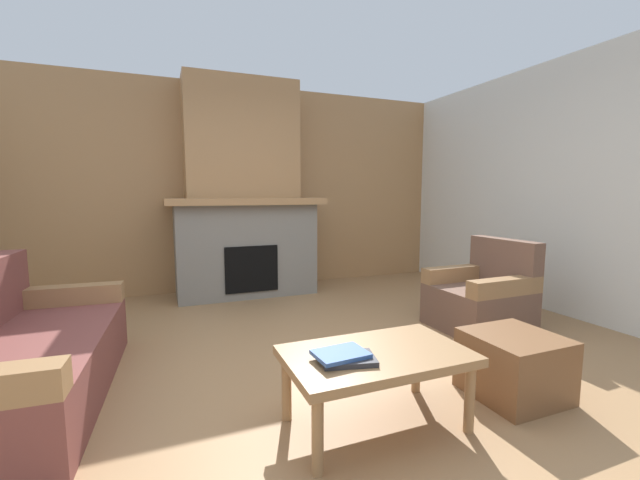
# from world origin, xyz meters

# --- Properties ---
(ground) EXTENTS (9.00, 9.00, 0.00)m
(ground) POSITION_xyz_m (0.00, 0.00, 0.00)
(ground) COLOR #9E754C
(wall_back_wood_panel) EXTENTS (6.00, 0.12, 2.70)m
(wall_back_wood_panel) POSITION_xyz_m (0.00, 3.00, 1.35)
(wall_back_wood_panel) COLOR #A87A4C
(wall_back_wood_panel) RESTS_ON ground
(wall_right_white) EXTENTS (0.12, 6.00, 2.70)m
(wall_right_white) POSITION_xyz_m (3.00, 0.00, 1.35)
(wall_right_white) COLOR silver
(wall_right_white) RESTS_ON ground
(fireplace) EXTENTS (1.90, 0.82, 2.70)m
(fireplace) POSITION_xyz_m (0.00, 2.62, 1.16)
(fireplace) COLOR gray
(fireplace) RESTS_ON ground
(couch) EXTENTS (0.94, 1.85, 0.85)m
(couch) POSITION_xyz_m (-1.83, 0.40, 0.29)
(couch) COLOR brown
(couch) RESTS_ON ground
(armchair) EXTENTS (0.77, 0.77, 0.85)m
(armchair) POSITION_xyz_m (1.83, 0.42, 0.29)
(armchair) COLOR brown
(armchair) RESTS_ON ground
(coffee_table) EXTENTS (1.00, 0.60, 0.43)m
(coffee_table) POSITION_xyz_m (0.07, -0.62, 0.38)
(coffee_table) COLOR #997047
(coffee_table) RESTS_ON ground
(ottoman) EXTENTS (0.52, 0.52, 0.40)m
(ottoman) POSITION_xyz_m (1.06, -0.65, 0.20)
(ottoman) COLOR brown
(ottoman) RESTS_ON ground
(book_stack_near_edge) EXTENTS (0.33, 0.25, 0.05)m
(book_stack_near_edge) POSITION_xyz_m (-0.14, -0.67, 0.45)
(book_stack_near_edge) COLOR #2D2D33
(book_stack_near_edge) RESTS_ON coffee_table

